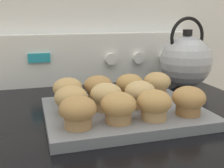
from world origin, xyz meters
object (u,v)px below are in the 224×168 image
Objects in this scene: muffin_r1_c0 at (71,100)px; muffin_r1_c2 at (140,94)px; muffin_r0_c0 at (78,111)px; muffin_r2_c2 at (130,85)px; muffin_r2_c3 at (157,83)px; muffin_r0_c2 at (154,104)px; muffin_r2_c0 at (68,90)px; muffin_r0_c1 at (118,107)px; muffin_r2_c1 at (98,87)px; tea_kettle at (186,61)px; muffin_r0_c3 at (189,100)px; muffin_pan at (124,113)px; muffin_r1_c1 at (106,96)px.

muffin_r1_c0 is 0.16m from muffin_r1_c2.
muffin_r2_c2 is at bearing 44.57° from muffin_r0_c0.
muffin_r1_c0 and muffin_r2_c3 have the same top height.
muffin_r0_c2 and muffin_r2_c0 have the same top height.
muffin_r2_c0 and muffin_r2_c2 have the same top height.
muffin_r0_c2 is at bearing -2.75° from muffin_r0_c1.
muffin_r0_c0 is 1.00× the size of muffin_r2_c3.
muffin_r0_c2 is at bearing -91.89° from muffin_r2_c2.
muffin_r0_c1 and muffin_r2_c0 have the same top height.
muffin_r2_c1 is at bearing 178.82° from muffin_r2_c3.
muffin_r0_c0 is 0.51m from tea_kettle.
muffin_r2_c1 is (-0.08, 0.09, 0.00)m from muffin_r1_c2.
muffin_r2_c1 is 0.09m from muffin_r2_c2.
muffin_r1_c0 is (-0.16, 0.08, 0.00)m from muffin_r0_c2.
muffin_r0_c2 is at bearing -176.90° from muffin_r0_c3.
muffin_r0_c0 is at bearing 179.84° from muffin_r0_c2.
muffin_r0_c2 is (0.04, -0.08, 0.04)m from muffin_pan.
tea_kettle is (0.41, 0.13, 0.03)m from muffin_r2_c0.
muffin_r1_c2 is 0.08m from muffin_r2_c2.
muffin_pan is 0.37m from tea_kettle.
muffin_r0_c1 is 0.16m from muffin_r0_c3.
muffin_r1_c0 is at bearing -179.90° from muffin_r1_c2.
muffin_r0_c1 is 1.00× the size of muffin_r0_c3.
muffin_r0_c2 and muffin_r2_c3 have the same top height.
tea_kettle is at bearing 28.68° from muffin_r2_c2.
muffin_pan is at bearing 114.28° from muffin_r0_c2.
muffin_pan is 0.15m from muffin_r2_c0.
muffin_r0_c3 is 0.23m from muffin_r2_c1.
muffin_r0_c2 is 0.12m from muffin_r1_c1.
muffin_r1_c0 is 0.08m from muffin_r2_c0.
muffin_r0_c1 reaches higher than muffin_pan.
muffin_r1_c1 is at bearing 153.74° from muffin_r0_c3.
muffin_r0_c1 is 1.00× the size of muffin_r2_c0.
muffin_r1_c0 is 0.47m from tea_kettle.
muffin_r1_c0 and muffin_r2_c0 have the same top height.
muffin_r2_c1 is at bearing 2.72° from muffin_r2_c0.
muffin_pan is 1.58× the size of tea_kettle.
muffin_r1_c1 is at bearing 177.43° from muffin_pan.
muffin_r2_c0 is at bearing 134.55° from muffin_r1_c1.
muffin_r0_c2 is 1.00× the size of muffin_r2_c2.
muffin_r2_c0 is at bearing 89.05° from muffin_r0_c0.
muffin_r0_c0 is at bearing -177.76° from muffin_r0_c1.
muffin_r0_c0 and muffin_r2_c3 have the same top height.
muffin_r1_c2 is at bearing -2.36° from muffin_pan.
muffin_r0_c0 reaches higher than muffin_pan.
muffin_r1_c2 is 1.00× the size of muffin_r2_c1.
muffin_pan is 0.10m from muffin_r0_c1.
muffin_r1_c2 is at bearing -135.24° from muffin_r2_c3.
muffin_pan is at bearing 0.87° from muffin_r1_c0.
muffin_r0_c1 is at bearing -116.14° from muffin_pan.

